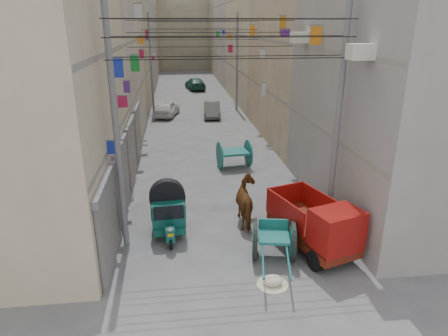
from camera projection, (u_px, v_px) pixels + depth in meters
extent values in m
cube|color=gray|center=(111.00, 139.00, 14.52)|extent=(0.25, 9.80, 0.18)
cube|color=gray|center=(102.00, 54.00, 13.50)|extent=(0.25, 9.80, 0.18)
cube|color=beige|center=(65.00, 45.00, 23.39)|extent=(8.00, 12.00, 12.00)
cube|color=gray|center=(136.00, 91.00, 24.78)|extent=(0.25, 11.76, 0.18)
cube|color=gray|center=(132.00, 41.00, 23.76)|extent=(0.25, 11.76, 0.18)
cube|color=#B3AB8D|center=(101.00, 25.00, 35.17)|extent=(8.00, 14.00, 14.00)
cube|color=gray|center=(148.00, 69.00, 36.91)|extent=(0.25, 13.72, 0.18)
cube|color=gray|center=(146.00, 35.00, 35.89)|extent=(0.25, 13.72, 0.18)
cube|color=gray|center=(121.00, 34.00, 48.61)|extent=(8.00, 14.00, 11.80)
cube|color=gray|center=(154.00, 57.00, 49.97)|extent=(0.25, 13.72, 0.18)
cube|color=gray|center=(153.00, 32.00, 48.95)|extent=(0.25, 13.72, 0.18)
cube|color=gray|center=(151.00, 5.00, 47.93)|extent=(0.25, 13.72, 0.18)
cube|color=tan|center=(131.00, 26.00, 60.45)|extent=(8.00, 12.00, 13.50)
cube|color=gray|center=(158.00, 50.00, 62.10)|extent=(0.25, 11.76, 0.18)
cube|color=gray|center=(157.00, 30.00, 61.08)|extent=(0.25, 11.76, 0.18)
cube|color=gray|center=(156.00, 9.00, 60.06)|extent=(0.25, 11.76, 0.18)
cube|color=gray|center=(437.00, 43.00, 14.78)|extent=(8.00, 10.00, 13.00)
cube|color=gray|center=(328.00, 132.00, 15.46)|extent=(0.25, 9.80, 0.18)
cube|color=gray|center=(336.00, 52.00, 14.44)|extent=(0.25, 9.80, 0.18)
cube|color=tan|center=(328.00, 43.00, 25.21)|extent=(8.00, 12.00, 12.00)
cube|color=gray|center=(266.00, 89.00, 25.73)|extent=(0.25, 11.76, 0.18)
cube|color=gray|center=(268.00, 40.00, 24.70)|extent=(0.25, 11.76, 0.18)
cube|color=#C6B195|center=(278.00, 25.00, 37.00)|extent=(8.00, 14.00, 14.00)
cube|color=gray|center=(236.00, 68.00, 37.85)|extent=(0.25, 13.72, 0.18)
cube|color=gray|center=(236.00, 35.00, 36.83)|extent=(0.25, 13.72, 0.18)
cube|color=beige|center=(250.00, 34.00, 50.44)|extent=(8.00, 14.00, 11.80)
cube|color=gray|center=(220.00, 56.00, 50.92)|extent=(0.25, 13.72, 0.18)
cube|color=gray|center=(219.00, 32.00, 49.89)|extent=(0.25, 13.72, 0.18)
cube|color=gray|center=(219.00, 6.00, 48.87)|extent=(0.25, 13.72, 0.18)
cube|color=#B3AB8D|center=(235.00, 26.00, 62.28)|extent=(8.00, 12.00, 13.50)
cube|color=gray|center=(210.00, 50.00, 63.05)|extent=(0.25, 11.76, 0.18)
cube|color=gray|center=(210.00, 30.00, 62.02)|extent=(0.25, 11.76, 0.18)
cube|color=gray|center=(210.00, 9.00, 61.00)|extent=(0.25, 11.76, 0.18)
cube|color=#B3AB8D|center=(182.00, 28.00, 67.98)|extent=(22.00, 10.00, 13.00)
cube|color=#515156|center=(109.00, 227.00, 12.21)|extent=(0.12, 3.00, 2.60)
cube|color=slate|center=(104.00, 183.00, 11.71)|extent=(0.18, 3.20, 0.25)
cube|color=#515156|center=(123.00, 182.00, 15.66)|extent=(0.12, 3.00, 2.60)
cube|color=slate|center=(120.00, 147.00, 15.17)|extent=(0.18, 3.20, 0.25)
cube|color=#515156|center=(132.00, 154.00, 19.11)|extent=(0.12, 3.00, 2.60)
cube|color=slate|center=(129.00, 124.00, 18.62)|extent=(0.18, 3.20, 0.25)
cube|color=#515156|center=(138.00, 133.00, 22.66)|extent=(0.12, 3.00, 2.60)
cube|color=slate|center=(136.00, 108.00, 22.16)|extent=(0.18, 3.20, 0.25)
cube|color=orange|center=(230.00, 36.00, 39.00)|extent=(0.38, 0.08, 0.41)
cube|color=silver|center=(155.00, 56.00, 45.76)|extent=(0.27, 0.08, 0.71)
cube|color=#1931B0|center=(114.00, 147.00, 13.04)|extent=(0.44, 0.08, 0.42)
cube|color=#198933|center=(135.00, 63.00, 21.16)|extent=(0.45, 0.08, 0.84)
cube|color=#198933|center=(218.00, 34.00, 48.90)|extent=(0.41, 0.08, 0.59)
cube|color=#AC1740|center=(123.00, 102.00, 15.85)|extent=(0.38, 0.08, 0.44)
cube|color=#AC1740|center=(230.00, 49.00, 38.69)|extent=(0.43, 0.08, 0.72)
cube|color=#1931B0|center=(224.00, 32.00, 43.89)|extent=(0.28, 0.08, 0.44)
cube|color=silver|center=(138.00, 11.00, 24.17)|extent=(0.48, 0.08, 0.84)
cube|color=#AC1740|center=(154.00, 58.00, 42.45)|extent=(0.31, 0.08, 0.44)
cube|color=silver|center=(263.00, 53.00, 24.96)|extent=(0.35, 0.08, 0.45)
cube|color=orange|center=(252.00, 31.00, 27.92)|extent=(0.34, 0.08, 0.79)
cube|color=#542280|center=(127.00, 87.00, 17.86)|extent=(0.28, 0.08, 0.52)
cube|color=#AC1740|center=(147.00, 35.00, 33.68)|extent=(0.28, 0.08, 0.74)
cube|color=silver|center=(264.00, 90.00, 25.23)|extent=(0.26, 0.08, 0.80)
cube|color=#198933|center=(316.00, 37.00, 15.52)|extent=(0.34, 0.08, 0.55)
cube|color=#1931B0|center=(117.00, 68.00, 14.23)|extent=(0.47, 0.08, 0.67)
cube|color=orange|center=(141.00, 40.00, 25.83)|extent=(0.40, 0.08, 0.47)
cube|color=#AC1740|center=(142.00, 54.00, 26.61)|extent=(0.32, 0.08, 0.55)
cube|color=#542280|center=(285.00, 33.00, 19.58)|extent=(0.47, 0.08, 0.35)
cube|color=#BF7B16|center=(283.00, 25.00, 20.25)|extent=(0.32, 0.08, 0.89)
cube|color=orange|center=(316.00, 36.00, 15.42)|extent=(0.44, 0.08, 0.69)
cube|color=#0C6D86|center=(104.00, 162.00, 12.73)|extent=(0.10, 3.20, 0.80)
cube|color=silver|center=(131.00, 107.00, 21.13)|extent=(0.10, 3.20, 0.80)
cube|color=#BF7B16|center=(145.00, 78.00, 32.32)|extent=(0.10, 3.20, 0.80)
cube|color=orange|center=(152.00, 64.00, 43.52)|extent=(0.10, 3.20, 0.80)
cube|color=#1931B0|center=(348.00, 153.00, 13.66)|extent=(0.10, 3.20, 0.80)
cube|color=orange|center=(281.00, 104.00, 22.06)|extent=(0.10, 3.20, 0.80)
cube|color=#AC1740|center=(244.00, 77.00, 33.25)|extent=(0.10, 3.20, 0.80)
cube|color=#0C6D86|center=(226.00, 63.00, 44.45)|extent=(0.10, 3.20, 0.80)
cube|color=beige|center=(361.00, 52.00, 11.52)|extent=(0.70, 0.55, 0.45)
cube|color=beige|center=(299.00, 38.00, 17.05)|extent=(0.70, 0.55, 0.45)
cylinder|color=slate|center=(116.00, 131.00, 12.44)|extent=(0.20, 0.20, 8.00)
cylinder|color=slate|center=(337.00, 125.00, 13.27)|extent=(0.20, 0.20, 8.00)
cylinder|color=slate|center=(151.00, 64.00, 32.97)|extent=(0.20, 0.20, 8.00)
cylinder|color=slate|center=(237.00, 63.00, 33.79)|extent=(0.20, 0.20, 8.00)
cylinder|color=black|center=(233.00, 59.00, 11.64)|extent=(7.40, 0.02, 0.02)
cylinder|color=black|center=(233.00, 37.00, 11.43)|extent=(7.40, 0.02, 0.02)
cylinder|color=black|center=(233.00, 19.00, 11.26)|extent=(7.40, 0.02, 0.02)
cylinder|color=black|center=(229.00, 56.00, 12.57)|extent=(7.40, 0.02, 0.02)
cylinder|color=black|center=(229.00, 36.00, 12.36)|extent=(7.40, 0.02, 0.02)
cylinder|color=black|center=(229.00, 19.00, 12.19)|extent=(7.40, 0.02, 0.02)
cylinder|color=black|center=(212.00, 47.00, 17.70)|extent=(7.40, 0.02, 0.02)
cylinder|color=black|center=(212.00, 32.00, 17.50)|extent=(7.40, 0.02, 0.02)
cylinder|color=black|center=(212.00, 20.00, 17.33)|extent=(7.40, 0.02, 0.02)
cylinder|color=black|center=(200.00, 40.00, 25.16)|extent=(7.40, 0.02, 0.02)
cylinder|color=black|center=(200.00, 30.00, 24.96)|extent=(7.40, 0.02, 0.02)
cylinder|color=black|center=(200.00, 21.00, 24.79)|extent=(7.40, 0.02, 0.02)
cylinder|color=black|center=(194.00, 36.00, 32.63)|extent=(7.40, 0.02, 0.02)
cylinder|color=black|center=(194.00, 28.00, 32.42)|extent=(7.40, 0.02, 0.02)
cylinder|color=black|center=(194.00, 22.00, 32.25)|extent=(7.40, 0.02, 0.02)
cylinder|color=black|center=(171.00, 242.00, 13.40)|extent=(0.14, 0.50, 0.49)
cylinder|color=black|center=(155.00, 221.00, 14.87)|extent=(0.14, 0.50, 0.49)
cylinder|color=black|center=(181.00, 219.00, 15.03)|extent=(0.14, 0.50, 0.49)
cube|color=#0C463D|center=(169.00, 222.00, 14.40)|extent=(1.20, 1.74, 0.25)
cube|color=#0C463D|center=(170.00, 234.00, 13.35)|extent=(0.33, 0.41, 0.48)
cylinder|color=silver|center=(170.00, 229.00, 13.06)|extent=(0.16, 0.05, 0.16)
cube|color=orange|center=(170.00, 235.00, 13.11)|extent=(0.20, 0.04, 0.11)
cube|color=#0C463D|center=(168.00, 209.00, 14.27)|extent=(1.24, 1.57, 0.84)
cube|color=black|center=(169.00, 213.00, 13.49)|extent=(1.02, 0.11, 0.48)
cube|color=black|center=(151.00, 208.00, 14.14)|extent=(0.10, 1.06, 0.57)
cube|color=black|center=(184.00, 205.00, 14.34)|extent=(0.10, 1.06, 0.57)
cube|color=white|center=(170.00, 230.00, 13.69)|extent=(1.10, 0.11, 0.05)
cylinder|color=black|center=(255.00, 240.00, 12.78)|extent=(0.38, 1.29, 1.29)
cylinder|color=#155F5A|center=(255.00, 240.00, 12.78)|extent=(0.35, 1.01, 1.00)
cylinder|color=slate|center=(255.00, 240.00, 12.78)|extent=(0.23, 0.20, 0.17)
cylinder|color=black|center=(292.00, 241.00, 12.70)|extent=(0.38, 1.29, 1.29)
cylinder|color=#155F5A|center=(292.00, 241.00, 12.70)|extent=(0.35, 1.01, 1.00)
cylinder|color=slate|center=(292.00, 241.00, 12.70)|extent=(0.23, 0.20, 0.17)
cylinder|color=slate|center=(274.00, 241.00, 12.74)|extent=(1.23, 0.31, 0.07)
cube|color=#155F5A|center=(274.00, 236.00, 12.68)|extent=(1.14, 1.18, 0.09)
cube|color=#155F5A|center=(273.00, 224.00, 13.04)|extent=(0.96, 0.26, 0.32)
cylinder|color=#155F5A|center=(263.00, 257.00, 11.65)|extent=(0.47, 2.09, 0.06)
cylinder|color=#155F5A|center=(288.00, 258.00, 11.61)|extent=(0.47, 2.09, 0.06)
cylinder|color=black|center=(315.00, 261.00, 12.21)|extent=(0.38, 0.69, 0.67)
cylinder|color=black|center=(276.00, 229.00, 14.11)|extent=(0.38, 0.69, 0.67)
cylinder|color=black|center=(349.00, 251.00, 12.73)|extent=(0.38, 0.69, 0.67)
cylinder|color=black|center=(307.00, 221.00, 14.64)|extent=(0.38, 0.69, 0.67)
cube|color=#59190C|center=(311.00, 233.00, 13.35)|extent=(2.43, 3.64, 0.36)
cube|color=maroon|center=(336.00, 230.00, 12.11)|extent=(1.73, 1.47, 1.27)
cube|color=black|center=(347.00, 234.00, 11.67)|extent=(1.27, 0.47, 0.56)
cube|color=#59190C|center=(302.00, 219.00, 13.73)|extent=(2.14, 2.59, 0.12)
cube|color=maroon|center=(284.00, 212.00, 13.29)|extent=(0.75, 2.14, 0.86)
cube|color=maroon|center=(320.00, 204.00, 13.87)|extent=(0.75, 2.14, 0.86)
cube|color=maroon|center=(285.00, 196.00, 14.51)|extent=(1.47, 0.53, 0.86)
cylinder|color=#155F5A|center=(220.00, 155.00, 20.72)|extent=(0.25, 1.44, 1.44)
cylinder|color=#155F5A|center=(248.00, 153.00, 21.07)|extent=(0.25, 1.44, 1.44)
cube|color=#155F5A|center=(234.00, 152.00, 20.85)|extent=(1.52, 1.37, 0.11)
cylinder|color=slate|center=(234.00, 154.00, 20.90)|extent=(1.60, 0.28, 0.09)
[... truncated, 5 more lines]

